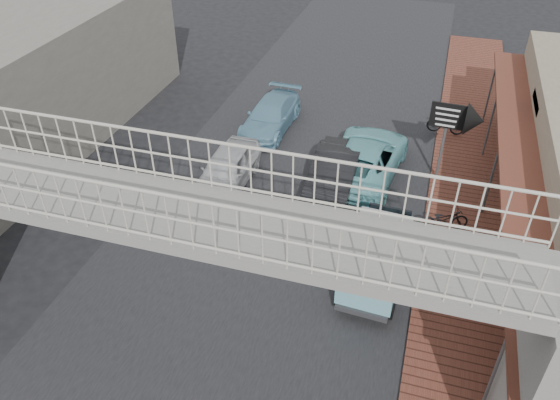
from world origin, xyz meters
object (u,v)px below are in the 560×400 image
Objects in this scene: street_clock at (487,252)px; arrow_sign at (471,121)px; white_hatchback at (227,169)px; motorcycle_far at (446,123)px; angkot_curb at (365,158)px; angkot_far at (271,116)px; dark_sedan at (334,176)px; angkot_van at (377,254)px; motorcycle_near at (444,219)px.

street_clock is 6.44m from arrow_sign.
white_hatchback reaches higher than motorcycle_far.
angkot_far is (-4.58, 2.47, -0.12)m from angkot_curb.
arrow_sign is (0.69, -3.70, 2.12)m from motorcycle_far.
dark_sedan is 1.42× the size of arrow_sign.
dark_sedan is 2.87× the size of motorcycle_far.
angkot_far is at bearing 132.68° from street_clock.
motorcycle_near is (1.82, 3.03, -0.57)m from angkot_van.
angkot_curb reaches higher than angkot_far.
motorcycle_far is (-0.29, 6.77, 0.04)m from motorcycle_near.
angkot_van reaches higher than motorcycle_far.
motorcycle_near is 3.77m from arrow_sign.
motorcycle_near is at bearing 62.41° from angkot_van.
white_hatchback is at bearing 29.76° from angkot_curb.
motorcycle_far is 10.30m from street_clock.
motorcycle_near is at bearing -94.08° from arrow_sign.
motorcycle_near is (7.90, -0.51, -0.15)m from white_hatchback.
angkot_curb is 3.25× the size of motorcycle_near.
arrow_sign is (8.06, -2.07, 2.06)m from angkot_far.
dark_sedan is 1.84× the size of street_clock.
angkot_far is at bearing 132.10° from dark_sedan.
angkot_curb is 7.40m from street_clock.
dark_sedan is 5.17m from arrow_sign.
motorcycle_near is 6.78m from motorcycle_far.
arrow_sign reaches higher than motorcycle_near.
motorcycle_near is 1.05× the size of motorcycle_far.
angkot_van reaches higher than white_hatchback.
arrow_sign is at bearing -168.00° from angkot_curb.
motorcycle_near is 0.52× the size of arrow_sign.
angkot_van is 2.19× the size of motorcycle_near.
arrow_sign is (4.38, 1.92, 1.95)m from dark_sedan.
angkot_van is 3.04m from street_clock.
dark_sedan is at bearing 120.72° from angkot_van.
angkot_van is 1.48× the size of street_clock.
dark_sedan is 5.43m from angkot_far.
white_hatchback is 2.43× the size of motorcycle_near.
motorcycle_near is at bearing 144.63° from angkot_curb.
white_hatchback is 2.56× the size of motorcycle_far.
angkot_curb is at bearing 121.37° from street_clock.
angkot_van is at bearing 128.81° from motorcycle_near.
angkot_van is at bearing 171.25° from street_clock.
angkot_van is at bearing -52.45° from angkot_far.
street_clock reaches higher than angkot_curb.
street_clock reaches higher than angkot_van.
arrow_sign is (-0.62, 6.39, 0.53)m from street_clock.
arrow_sign is (8.30, 2.56, 2.00)m from white_hatchback.
white_hatchback is 7.92m from motorcycle_near.
motorcycle_near is 0.67× the size of street_clock.
dark_sedan reaches higher than motorcycle_far.
angkot_van is at bearing -30.23° from white_hatchback.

